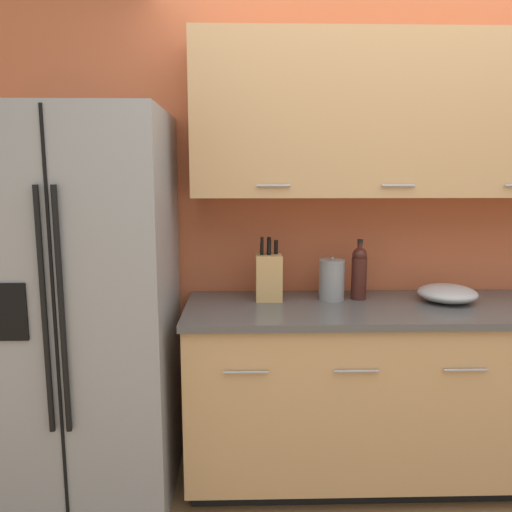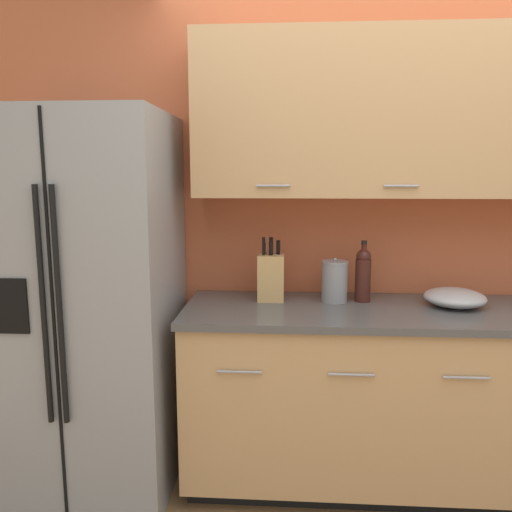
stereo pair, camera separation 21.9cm
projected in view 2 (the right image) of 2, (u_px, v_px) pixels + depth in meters
The scene contains 7 objects.
wall_back at pixel (395, 198), 2.64m from camera, with size 10.00×0.39×2.60m.
counter_unit at pixel (391, 396), 2.51m from camera, with size 2.07×0.64×0.93m.
refrigerator at pixel (88, 306), 2.48m from camera, with size 0.84×0.76×1.87m.
knife_block at pixel (271, 277), 2.56m from camera, with size 0.13×0.11×0.33m.
wine_bottle at pixel (363, 274), 2.54m from camera, with size 0.08×0.08×0.31m.
steel_canister at pixel (335, 281), 2.55m from camera, with size 0.14×0.14×0.23m.
mixing_bowl at pixel (455, 298), 2.46m from camera, with size 0.30×0.30×0.09m.
Camera 2 is at (-0.57, -1.51, 1.58)m, focal length 35.00 mm.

